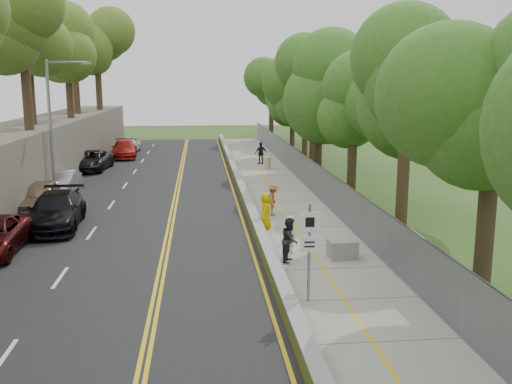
{
  "coord_description": "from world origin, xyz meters",
  "views": [
    {
      "loc": [
        -2.24,
        -19.6,
        6.81
      ],
      "look_at": [
        0.5,
        8.0,
        1.4
      ],
      "focal_mm": 40.0,
      "sensor_mm": 36.0,
      "label": 1
    }
  ],
  "objects_px": {
    "signpost": "(309,242)",
    "painter_0": "(266,211)",
    "streetlight": "(54,120)",
    "concrete_block": "(342,249)",
    "person_far": "(261,153)",
    "construction_barrel": "(267,163)"
  },
  "relations": [
    {
      "from": "concrete_block",
      "to": "streetlight",
      "type": "bearing_deg",
      "value": 136.95
    },
    {
      "from": "signpost",
      "to": "construction_barrel",
      "type": "distance_m",
      "value": 27.54
    },
    {
      "from": "signpost",
      "to": "concrete_block",
      "type": "bearing_deg",
      "value": 63.19
    },
    {
      "from": "streetlight",
      "to": "person_far",
      "type": "bearing_deg",
      "value": 44.35
    },
    {
      "from": "streetlight",
      "to": "construction_barrel",
      "type": "relative_size",
      "value": 8.76
    },
    {
      "from": "streetlight",
      "to": "concrete_block",
      "type": "height_order",
      "value": "streetlight"
    },
    {
      "from": "painter_0",
      "to": "streetlight",
      "type": "bearing_deg",
      "value": 68.57
    },
    {
      "from": "construction_barrel",
      "to": "painter_0",
      "type": "xyz_separation_m",
      "value": [
        -2.25,
        -18.44,
        0.39
      ]
    },
    {
      "from": "signpost",
      "to": "concrete_block",
      "type": "height_order",
      "value": "signpost"
    },
    {
      "from": "painter_0",
      "to": "person_far",
      "type": "relative_size",
      "value": 0.94
    },
    {
      "from": "signpost",
      "to": "painter_0",
      "type": "distance_m",
      "value": 9.06
    },
    {
      "from": "signpost",
      "to": "construction_barrel",
      "type": "relative_size",
      "value": 3.4
    },
    {
      "from": "concrete_block",
      "to": "painter_0",
      "type": "xyz_separation_m",
      "value": [
        -2.45,
        4.73,
        0.49
      ]
    },
    {
      "from": "painter_0",
      "to": "person_far",
      "type": "xyz_separation_m",
      "value": [
        2.05,
        20.99,
        0.05
      ]
    },
    {
      "from": "person_far",
      "to": "construction_barrel",
      "type": "bearing_deg",
      "value": 78.51
    },
    {
      "from": "construction_barrel",
      "to": "concrete_block",
      "type": "relative_size",
      "value": 0.85
    },
    {
      "from": "streetlight",
      "to": "signpost",
      "type": "bearing_deg",
      "value": -55.92
    },
    {
      "from": "construction_barrel",
      "to": "painter_0",
      "type": "distance_m",
      "value": 18.58
    },
    {
      "from": "concrete_block",
      "to": "painter_0",
      "type": "height_order",
      "value": "painter_0"
    },
    {
      "from": "person_far",
      "to": "streetlight",
      "type": "bearing_deg",
      "value": 28.37
    },
    {
      "from": "signpost",
      "to": "person_far",
      "type": "relative_size",
      "value": 1.73
    },
    {
      "from": "concrete_block",
      "to": "person_far",
      "type": "bearing_deg",
      "value": 90.89
    }
  ]
}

